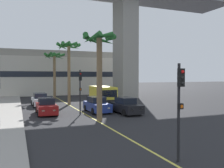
# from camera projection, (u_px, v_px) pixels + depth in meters

# --- Properties ---
(lane_stripe_center) EXTENTS (0.14, 56.00, 0.01)m
(lane_stripe_center) POSITION_uv_depth(u_px,v_px,m) (78.00, 110.00, 25.71)
(lane_stripe_center) COLOR #DBCC4C
(lane_stripe_center) RESTS_ON ground
(pier_building_backdrop) EXTENTS (30.54, 8.04, 8.33)m
(pier_building_backdrop) POSITION_uv_depth(u_px,v_px,m) (50.00, 73.00, 47.11)
(pier_building_backdrop) COLOR beige
(pier_building_backdrop) RESTS_ON ground
(car_queue_front) EXTENTS (1.87, 4.12, 1.56)m
(car_queue_front) POSITION_uv_depth(u_px,v_px,m) (46.00, 107.00, 22.74)
(car_queue_front) COLOR maroon
(car_queue_front) RESTS_ON ground
(car_queue_second) EXTENTS (1.95, 4.16, 1.56)m
(car_queue_second) POSITION_uv_depth(u_px,v_px,m) (126.00, 106.00, 23.14)
(car_queue_second) COLOR black
(car_queue_second) RESTS_ON ground
(car_queue_third) EXTENTS (1.91, 4.14, 1.56)m
(car_queue_third) POSITION_uv_depth(u_px,v_px,m) (97.00, 105.00, 24.10)
(car_queue_third) COLOR navy
(car_queue_third) RESTS_ON ground
(car_queue_fourth) EXTENTS (1.92, 4.14, 1.56)m
(car_queue_fourth) POSITION_uv_depth(u_px,v_px,m) (40.00, 100.00, 28.92)
(car_queue_fourth) COLOR white
(car_queue_fourth) RESTS_ON ground
(delivery_van) EXTENTS (2.28, 5.30, 2.36)m
(delivery_van) POSITION_uv_depth(u_px,v_px,m) (102.00, 95.00, 29.16)
(delivery_van) COLOR yellow
(delivery_van) RESTS_ON ground
(traffic_light_median_near) EXTENTS (0.24, 0.37, 4.20)m
(traffic_light_median_near) POSITION_uv_depth(u_px,v_px,m) (180.00, 99.00, 10.06)
(traffic_light_median_near) COLOR black
(traffic_light_median_near) RESTS_ON ground
(traffic_light_median_far) EXTENTS (0.24, 0.37, 4.20)m
(traffic_light_median_far) POSITION_uv_depth(u_px,v_px,m) (80.00, 86.00, 22.25)
(traffic_light_median_far) COLOR black
(traffic_light_median_far) RESTS_ON ground
(palm_tree_near_median) EXTENTS (3.19, 3.17, 7.96)m
(palm_tree_near_median) POSITION_uv_depth(u_px,v_px,m) (69.00, 53.00, 30.27)
(palm_tree_near_median) COLOR brown
(palm_tree_near_median) RESTS_ON ground
(palm_tree_mid_median) EXTENTS (3.41, 3.43, 7.40)m
(palm_tree_mid_median) POSITION_uv_depth(u_px,v_px,m) (54.00, 62.00, 38.37)
(palm_tree_mid_median) COLOR brown
(palm_tree_mid_median) RESTS_ON ground
(palm_tree_far_median) EXTENTS (2.89, 2.90, 7.20)m
(palm_tree_far_median) POSITION_uv_depth(u_px,v_px,m) (100.00, 53.00, 19.36)
(palm_tree_far_median) COLOR brown
(palm_tree_far_median) RESTS_ON ground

